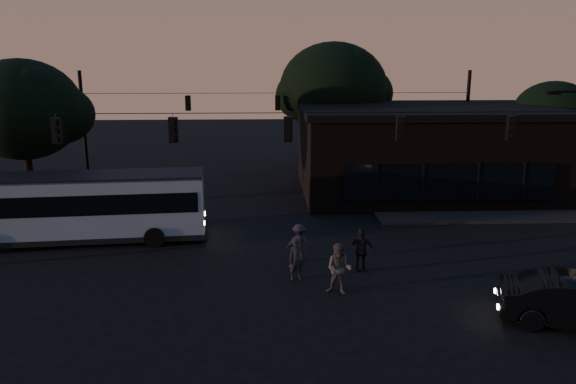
{
  "coord_description": "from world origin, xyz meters",
  "views": [
    {
      "loc": [
        -0.97,
        -18.1,
        8.31
      ],
      "look_at": [
        0.0,
        4.0,
        3.0
      ],
      "focal_mm": 35.0,
      "sensor_mm": 36.0,
      "label": 1
    }
  ],
  "objects_px": {
    "bus": "(81,204)",
    "building": "(424,150)",
    "pedestrian_a": "(296,259)",
    "pedestrian_b": "(339,269)",
    "pedestrian_d": "(299,243)",
    "pedestrian_c": "(361,250)"
  },
  "relations": [
    {
      "from": "bus",
      "to": "pedestrian_a",
      "type": "bearing_deg",
      "value": -32.64
    },
    {
      "from": "pedestrian_d",
      "to": "pedestrian_c",
      "type": "bearing_deg",
      "value": 156.48
    },
    {
      "from": "pedestrian_d",
      "to": "bus",
      "type": "bearing_deg",
      "value": -12.07
    },
    {
      "from": "bus",
      "to": "pedestrian_d",
      "type": "xyz_separation_m",
      "value": [
        9.81,
        -3.04,
        -0.96
      ]
    },
    {
      "from": "bus",
      "to": "pedestrian_a",
      "type": "height_order",
      "value": "bus"
    },
    {
      "from": "bus",
      "to": "pedestrian_b",
      "type": "relative_size",
      "value": 6.01
    },
    {
      "from": "pedestrian_a",
      "to": "pedestrian_c",
      "type": "height_order",
      "value": "pedestrian_c"
    },
    {
      "from": "building",
      "to": "pedestrian_a",
      "type": "distance_m",
      "value": 16.53
    },
    {
      "from": "bus",
      "to": "pedestrian_d",
      "type": "bearing_deg",
      "value": -22.24
    },
    {
      "from": "pedestrian_c",
      "to": "building",
      "type": "bearing_deg",
      "value": -100.48
    },
    {
      "from": "pedestrian_a",
      "to": "pedestrian_b",
      "type": "distance_m",
      "value": 2.03
    },
    {
      "from": "bus",
      "to": "pedestrian_a",
      "type": "distance_m",
      "value": 10.86
    },
    {
      "from": "building",
      "to": "pedestrian_c",
      "type": "bearing_deg",
      "value": -114.93
    },
    {
      "from": "pedestrian_b",
      "to": "bus",
      "type": "bearing_deg",
      "value": 169.67
    },
    {
      "from": "bus",
      "to": "building",
      "type": "bearing_deg",
      "value": 20.79
    },
    {
      "from": "bus",
      "to": "pedestrian_d",
      "type": "height_order",
      "value": "bus"
    },
    {
      "from": "building",
      "to": "pedestrian_c",
      "type": "relative_size",
      "value": 8.6
    },
    {
      "from": "building",
      "to": "pedestrian_c",
      "type": "distance_m",
      "value": 14.69
    },
    {
      "from": "pedestrian_a",
      "to": "pedestrian_d",
      "type": "distance_m",
      "value": 1.99
    },
    {
      "from": "pedestrian_b",
      "to": "pedestrian_d",
      "type": "height_order",
      "value": "pedestrian_b"
    },
    {
      "from": "pedestrian_c",
      "to": "pedestrian_d",
      "type": "relative_size",
      "value": 1.11
    },
    {
      "from": "building",
      "to": "pedestrian_b",
      "type": "xyz_separation_m",
      "value": [
        -7.32,
        -15.3,
        -1.76
      ]
    }
  ]
}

